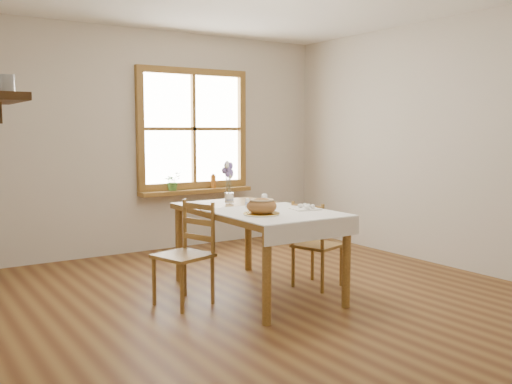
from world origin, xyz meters
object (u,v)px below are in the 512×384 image
(dining_table, at_px, (256,219))
(chair_right, at_px, (318,244))
(bread_plate, at_px, (262,214))
(flower_vase, at_px, (229,199))
(chair_left, at_px, (183,254))

(dining_table, xyz_separation_m, chair_right, (0.59, -0.13, -0.27))
(chair_right, distance_m, bread_plate, 0.89)
(dining_table, distance_m, bread_plate, 0.43)
(flower_vase, bearing_deg, dining_table, -89.33)
(chair_left, height_order, bread_plate, chair_left)
(chair_right, bearing_deg, dining_table, 60.18)
(bread_plate, bearing_deg, chair_left, 139.99)
(chair_left, xyz_separation_m, chair_right, (1.27, -0.18, -0.03))
(dining_table, relative_size, flower_vase, 17.21)
(bread_plate, height_order, flower_vase, flower_vase)
(chair_right, height_order, flower_vase, flower_vase)
(dining_table, relative_size, chair_right, 2.01)
(chair_left, distance_m, flower_vase, 0.87)
(chair_left, xyz_separation_m, flower_vase, (0.68, 0.40, 0.37))
(chair_left, bearing_deg, chair_right, 65.53)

